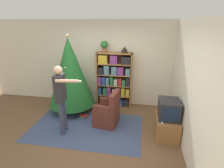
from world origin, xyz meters
TOP-DOWN VIEW (x-y plane):
  - ground_plane at (0.00, 0.00)m, footprint 14.00×14.00m
  - wall_back at (0.00, 2.08)m, footprint 8.00×0.10m
  - wall_right at (1.99, 0.00)m, footprint 0.10×8.00m
  - area_rug at (-0.27, 0.47)m, footprint 2.75×1.64m
  - bookshelf at (0.21, 1.84)m, footprint 1.05×0.33m
  - tv_stand at (1.67, 0.51)m, footprint 0.50×0.75m
  - television at (1.67, 0.51)m, footprint 0.44×0.51m
  - game_remote at (1.52, 0.28)m, footprint 0.04×0.12m
  - christmas_tree at (-0.96, 1.33)m, footprint 1.32×1.32m
  - armchair at (0.23, 0.72)m, footprint 0.65×0.64m
  - standing_person at (-0.73, 0.21)m, footprint 0.67×0.47m
  - potted_plant at (-0.08, 1.85)m, footprint 0.22×0.22m
  - table_lamp at (0.51, 1.85)m, footprint 0.20×0.20m
  - book_pile_near_tree at (-0.50, 0.96)m, footprint 0.25×0.20m

SIDE VIEW (x-z plane):
  - ground_plane at x=0.00m, z-range 0.00..0.00m
  - area_rug at x=-0.27m, z-range 0.00..0.01m
  - book_pile_near_tree at x=-0.50m, z-range 0.00..0.07m
  - tv_stand at x=1.67m, z-range 0.00..0.46m
  - armchair at x=0.23m, z-range -0.14..0.78m
  - game_remote at x=1.52m, z-range 0.46..0.49m
  - television at x=1.67m, z-range 0.46..0.90m
  - bookshelf at x=0.21m, z-range 0.00..1.68m
  - standing_person at x=-0.73m, z-range 0.15..1.79m
  - christmas_tree at x=-0.96m, z-range 0.07..2.29m
  - wall_back at x=0.00m, z-range 0.00..2.60m
  - wall_right at x=1.99m, z-range 0.00..2.60m
  - table_lamp at x=0.51m, z-range 1.69..1.87m
  - potted_plant at x=-0.08m, z-range 1.71..2.04m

